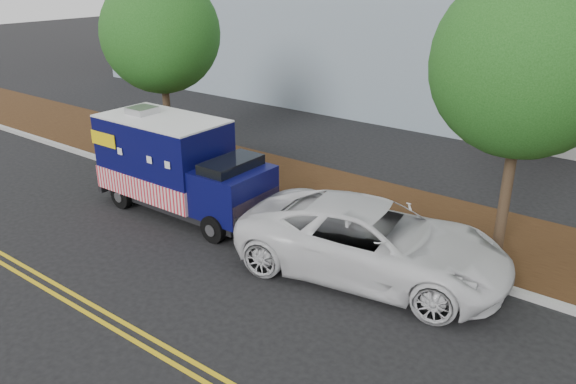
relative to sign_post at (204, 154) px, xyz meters
The scene contains 10 objects.
ground 3.22m from the sign_post, 35.64° to the right, with size 120.00×120.00×0.00m, color black.
curb 2.70m from the sign_post, ahead, with size 120.00×0.18×0.15m, color #9E9E99.
mulch_strip 3.20m from the sign_post, 35.84° to the left, with size 120.00×4.00×0.15m, color black.
centerline_near 6.76m from the sign_post, 68.57° to the right, with size 120.00×0.10×0.01m, color gold.
centerline_far 6.99m from the sign_post, 69.33° to the right, with size 120.00×0.10×0.01m, color gold.
tree_a 4.70m from the sign_post, 157.83° to the left, with size 4.03×4.03×6.57m.
tree_c 9.62m from the sign_post, ahead, with size 4.20×4.20×6.81m.
sign_post is the anchor object (origin of this frame).
food_truck 1.68m from the sign_post, 72.87° to the right, with size 5.52×2.16×2.89m.
white_car 6.99m from the sign_post, 12.05° to the right, with size 2.86×6.20×1.72m, color white.
Camera 1 is at (9.77, -10.01, 6.73)m, focal length 35.00 mm.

